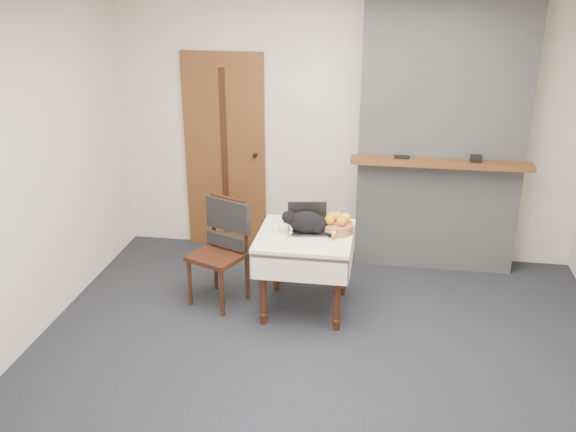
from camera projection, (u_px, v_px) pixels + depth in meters
name	position (u px, v px, depth m)	size (l,w,h in m)	color
ground	(319.00, 359.00, 4.84)	(4.50, 4.50, 0.00)	black
room_shell	(331.00, 115.00, 4.61)	(4.52, 4.01, 2.61)	beige
door	(225.00, 153.00, 6.46)	(0.82, 0.10, 2.00)	brown
chimney	(441.00, 135.00, 5.92)	(1.62, 0.48, 2.60)	gray
side_table	(305.00, 246.00, 5.32)	(0.78, 0.78, 0.70)	black
laptop	(307.00, 225.00, 5.31)	(0.37, 0.33, 0.24)	#B7B7BC
cat	(308.00, 223.00, 5.26)	(0.46, 0.21, 0.22)	black
cream_jar	(276.00, 229.00, 5.29)	(0.06, 0.06, 0.07)	white
pill_bottle	(334.00, 236.00, 5.15)	(0.04, 0.04, 0.07)	#AD6A15
fruit_basket	(337.00, 225.00, 5.30)	(0.28, 0.28, 0.16)	#A26941
desk_clutter	(327.00, 232.00, 5.31)	(0.12, 0.01, 0.01)	black
chair	(224.00, 236.00, 5.51)	(0.55, 0.54, 0.93)	black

